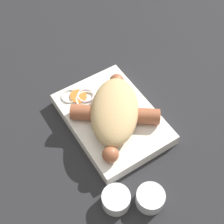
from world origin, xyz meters
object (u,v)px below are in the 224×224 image
(sausage, at_px, (114,115))
(condiment_cup_far, at_px, (150,199))
(bread_roll, at_px, (115,110))
(condiment_cup_near, at_px, (116,200))
(food_tray, at_px, (112,119))

(sausage, bearing_deg, condiment_cup_far, 169.11)
(bread_roll, distance_m, condiment_cup_near, 0.16)
(sausage, xyz_separation_m, condiment_cup_far, (-0.16, 0.03, -0.03))
(food_tray, bearing_deg, condiment_cup_near, 149.77)
(bread_roll, height_order, condiment_cup_far, bread_roll)
(food_tray, height_order, condiment_cup_far, condiment_cup_far)
(sausage, height_order, condiment_cup_near, sausage)
(sausage, height_order, condiment_cup_far, sausage)
(food_tray, bearing_deg, bread_roll, -176.54)
(food_tray, xyz_separation_m, condiment_cup_far, (-0.17, 0.03, -0.00))
(sausage, distance_m, condiment_cup_near, 0.16)
(condiment_cup_near, relative_size, condiment_cup_far, 1.00)
(food_tray, bearing_deg, condiment_cup_far, 168.93)
(condiment_cup_far, bearing_deg, bread_roll, -11.86)
(sausage, bearing_deg, condiment_cup_near, 148.65)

